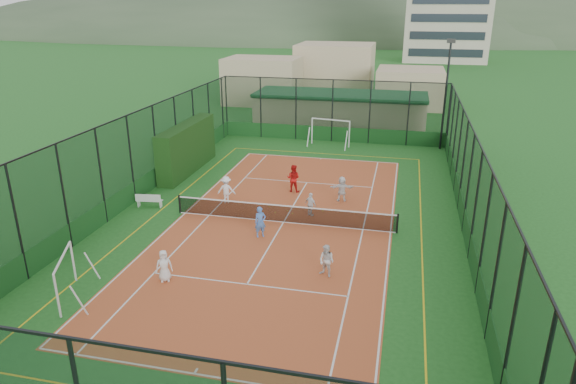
% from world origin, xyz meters
% --- Properties ---
extents(ground, '(300.00, 300.00, 0.00)m').
position_xyz_m(ground, '(0.00, 0.00, 0.00)').
color(ground, '#20591E').
rests_on(ground, ground).
extents(court_slab, '(11.17, 23.97, 0.01)m').
position_xyz_m(court_slab, '(0.00, 0.00, 0.01)').
color(court_slab, '#BC5429').
rests_on(court_slab, ground).
extents(tennis_net, '(11.67, 0.12, 1.06)m').
position_xyz_m(tennis_net, '(0.00, 0.00, 0.53)').
color(tennis_net, black).
rests_on(tennis_net, ground).
extents(perimeter_fence, '(18.12, 34.12, 5.00)m').
position_xyz_m(perimeter_fence, '(0.00, 0.00, 2.50)').
color(perimeter_fence, black).
rests_on(perimeter_fence, ground).
extents(floodlight_ne, '(0.60, 0.26, 8.25)m').
position_xyz_m(floodlight_ne, '(8.60, 16.60, 4.12)').
color(floodlight_ne, black).
rests_on(floodlight_ne, ground).
extents(clubhouse, '(15.20, 7.20, 3.15)m').
position_xyz_m(clubhouse, '(0.00, 22.00, 1.57)').
color(clubhouse, tan).
rests_on(clubhouse, ground).
extents(distant_hills, '(200.00, 60.00, 24.00)m').
position_xyz_m(distant_hills, '(0.00, 150.00, 0.00)').
color(distant_hills, '#384C33').
rests_on(distant_hills, ground).
extents(hedge_left, '(1.10, 7.32, 3.20)m').
position_xyz_m(hedge_left, '(-8.30, 7.03, 1.60)').
color(hedge_left, black).
rests_on(hedge_left, ground).
extents(white_bench, '(1.48, 0.59, 0.81)m').
position_xyz_m(white_bench, '(-7.80, 0.44, 0.41)').
color(white_bench, white).
rests_on(white_bench, ground).
extents(futsal_goal_near, '(2.84, 1.80, 1.77)m').
position_xyz_m(futsal_goal_near, '(-6.45, -8.90, 0.89)').
color(futsal_goal_near, white).
rests_on(futsal_goal_near, ground).
extents(futsal_goal_far, '(3.32, 1.45, 2.07)m').
position_xyz_m(futsal_goal_far, '(0.09, 15.66, 1.03)').
color(futsal_goal_far, white).
rests_on(futsal_goal_far, ground).
extents(child_near_left, '(0.79, 0.68, 1.36)m').
position_xyz_m(child_near_left, '(-3.38, -6.85, 0.69)').
color(child_near_left, white).
rests_on(child_near_left, court_slab).
extents(child_near_mid, '(0.67, 0.60, 1.54)m').
position_xyz_m(child_near_mid, '(-0.70, -1.92, 0.78)').
color(child_near_mid, '#4B7ED4').
rests_on(child_near_mid, court_slab).
extents(child_near_right, '(0.84, 0.77, 1.40)m').
position_xyz_m(child_near_right, '(3.03, -5.00, 0.71)').
color(child_near_right, white).
rests_on(child_near_right, court_slab).
extents(child_far_left, '(1.08, 0.70, 1.58)m').
position_xyz_m(child_far_left, '(-3.80, 1.98, 0.80)').
color(child_far_left, white).
rests_on(child_far_left, court_slab).
extents(child_far_right, '(0.81, 0.67, 1.29)m').
position_xyz_m(child_far_right, '(1.20, 1.20, 0.66)').
color(child_far_right, white).
rests_on(child_far_right, court_slab).
extents(child_far_back, '(1.42, 0.69, 1.47)m').
position_xyz_m(child_far_back, '(2.54, 3.73, 0.74)').
color(child_far_back, white).
rests_on(child_far_back, court_slab).
extents(coach, '(0.87, 0.70, 1.67)m').
position_xyz_m(coach, '(-0.50, 4.64, 0.85)').
color(coach, red).
rests_on(coach, court_slab).
extents(tennis_balls, '(3.12, 1.06, 0.07)m').
position_xyz_m(tennis_balls, '(0.03, 1.62, 0.04)').
color(tennis_balls, '#CCE033').
rests_on(tennis_balls, court_slab).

